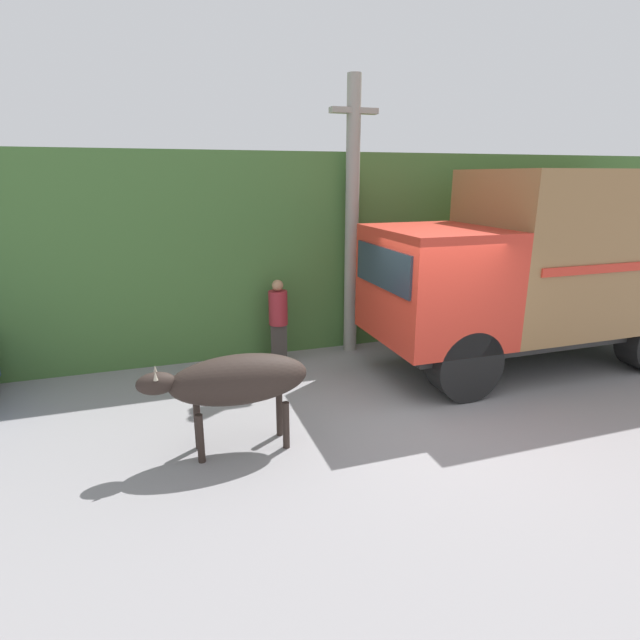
% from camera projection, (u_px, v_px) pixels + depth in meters
% --- Properties ---
extents(ground_plane, '(60.00, 60.00, 0.00)m').
position_uv_depth(ground_plane, '(421.00, 411.00, 7.61)').
color(ground_plane, gray).
extents(hillside_embankment, '(32.00, 6.89, 3.89)m').
position_uv_depth(hillside_embankment, '(299.00, 235.00, 13.14)').
color(hillside_embankment, '#426B33').
rests_on(hillside_embankment, ground_plane).
extents(cargo_truck, '(6.37, 2.30, 3.56)m').
position_uv_depth(cargo_truck, '(553.00, 262.00, 9.04)').
color(cargo_truck, '#2D2D2D').
rests_on(cargo_truck, ground_plane).
extents(brown_cow, '(2.12, 0.64, 1.29)m').
position_uv_depth(brown_cow, '(236.00, 381.00, 6.30)').
color(brown_cow, '#2D231E').
rests_on(brown_cow, ground_plane).
extents(pedestrian_on_hill, '(0.42, 0.42, 1.60)m').
position_uv_depth(pedestrian_on_hill, '(278.00, 318.00, 9.42)').
color(pedestrian_on_hill, '#38332D').
rests_on(pedestrian_on_hill, ground_plane).
extents(utility_pole, '(0.90, 0.26, 5.21)m').
position_uv_depth(utility_pole, '(352.00, 216.00, 9.55)').
color(utility_pole, gray).
rests_on(utility_pole, ground_plane).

